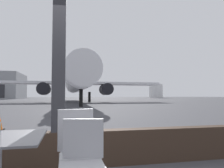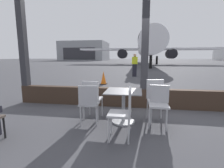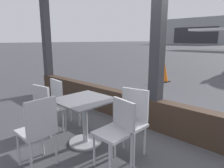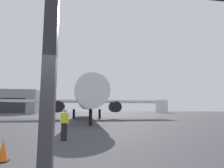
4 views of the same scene
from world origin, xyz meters
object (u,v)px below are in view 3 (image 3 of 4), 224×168
cafe_chair_aisle_right (117,127)px  traffic_cone (165,73)px  cafe_chair_window_left (47,105)px  distant_hangar (205,32)px  cafe_chair_window_right (62,99)px  dining_table (85,118)px  cafe_chair_aisle_left (132,117)px  cafe_chair_side_extra (39,127)px

cafe_chair_aisle_right → traffic_cone: bearing=113.7°
cafe_chair_window_left → distant_hangar: distant_hangar is taller
cafe_chair_window_right → cafe_chair_window_left: bearing=-86.2°
traffic_cone → cafe_chair_aisle_right: bearing=-66.3°
dining_table → distant_hangar: size_ratio=0.04×
cafe_chair_aisle_left → traffic_cone: (-2.29, 4.95, -0.23)m
dining_table → distant_hangar: (-24.92, 73.88, 3.82)m
cafe_chair_aisle_left → cafe_chair_aisle_right: 0.33m
cafe_chair_aisle_left → dining_table: bearing=-161.6°
distant_hangar → cafe_chair_aisle_right: bearing=-70.9°
cafe_chair_aisle_right → distant_hangar: size_ratio=0.04×
cafe_chair_window_left → traffic_cone: bearing=98.6°
cafe_chair_window_right → dining_table: bearing=-5.8°
cafe_chair_side_extra → dining_table: bearing=96.0°
cafe_chair_side_extra → distant_hangar: distant_hangar is taller
dining_table → cafe_chair_window_right: cafe_chair_window_right is taller
cafe_chair_window_right → cafe_chair_side_extra: 1.21m
cafe_chair_aisle_left → traffic_cone: cafe_chair_aisle_left is taller
cafe_chair_aisle_right → distant_hangar: bearing=109.1°
cafe_chair_aisle_left → cafe_chair_side_extra: 1.22m
dining_table → cafe_chair_aisle_left: bearing=18.4°
cafe_chair_window_right → traffic_cone: 5.19m
traffic_cone → distant_hangar: (-23.37, 68.68, 3.91)m
cafe_chair_aisle_left → cafe_chair_side_extra: size_ratio=1.02×
cafe_chair_aisle_left → distant_hangar: bearing=109.2°
dining_table → cafe_chair_aisle_left: cafe_chair_aisle_left is taller
cafe_chair_window_right → traffic_cone: bearing=98.9°
dining_table → cafe_chair_window_left: size_ratio=0.90×
distant_hangar → cafe_chair_window_right: bearing=-71.9°
cafe_chair_aisle_left → traffic_cone: size_ratio=1.34×
cafe_chair_window_left → cafe_chair_aisle_left: 1.55m
cafe_chair_aisle_right → distant_hangar: (-25.68, 73.96, 3.71)m
dining_table → cafe_chair_aisle_right: cafe_chair_aisle_right is taller
cafe_chair_side_extra → distant_hangar: (-25.01, 74.67, 3.69)m
cafe_chair_window_right → cafe_chair_aisle_right: size_ratio=1.06×
cafe_chair_window_right → cafe_chair_aisle_right: bearing=-6.0°
distant_hangar → cafe_chair_aisle_left: bearing=-70.8°
dining_table → cafe_chair_window_right: 0.77m
traffic_cone → dining_table: bearing=-73.3°
traffic_cone → distant_hangar: 72.65m
cafe_chair_window_left → cafe_chair_side_extra: bearing=-34.1°
dining_table → cafe_chair_window_left: 0.78m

